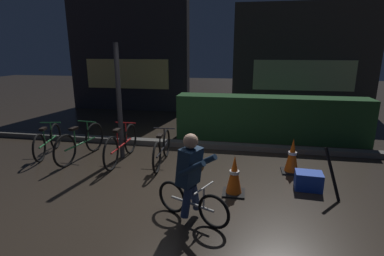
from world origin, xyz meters
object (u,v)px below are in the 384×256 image
Objects in this scene: parked_bike_left_mid at (81,143)px; cyclist at (191,177)px; street_post at (119,103)px; closed_umbrella at (332,174)px; parked_bike_leftmost at (48,141)px; traffic_cone_near at (234,176)px; traffic_cone_far at (292,156)px; parked_bike_center_right at (162,149)px; parked_bike_center_left at (121,145)px; blue_crate at (308,181)px.

cyclist is at bearing -118.21° from parked_bike_left_mid.
street_post is 4.26m from closed_umbrella.
parked_bike_leftmost is 1.73× the size of closed_umbrella.
traffic_cone_far is at bearing 46.01° from traffic_cone_near.
cyclist is at bearing -47.93° from street_post.
parked_bike_center_right is 1.81× the size of closed_umbrella.
parked_bike_center_left reaches higher than blue_crate.
parked_bike_center_right reaches higher than parked_bike_leftmost.
cyclist is (-1.79, -1.25, 0.48)m from blue_crate.
cyclist is at bearing -132.78° from parked_bike_leftmost.
parked_bike_center_right is at bearing 144.86° from traffic_cone_near.
parked_bike_center_left is 2.00× the size of closed_umbrella.
traffic_cone_far is at bearing -13.13° from closed_umbrella.
blue_crate is (0.18, -0.69, -0.18)m from traffic_cone_far.
parked_bike_leftmost is 2.68m from parked_bike_center_right.
parked_bike_leftmost is 0.86m from parked_bike_left_mid.
parked_bike_center_right is at bearing 166.36° from blue_crate.
cyclist reaches higher than closed_umbrella.
parked_bike_left_mid is 0.99× the size of parked_bike_center_left.
parked_bike_center_left is at bearing -106.34° from parked_bike_leftmost.
parked_bike_leftmost is at bearing 90.49° from parked_bike_left_mid.
parked_bike_leftmost is at bearing 87.34° from parked_bike_center_left.
cyclist reaches higher than traffic_cone_near.
traffic_cone_near is at bearing -128.53° from parked_bike_center_right.
parked_bike_center_right reaches higher than traffic_cone_near.
street_post is 1.23m from parked_bike_left_mid.
traffic_cone_near is 0.98× the size of traffic_cone_far.
parked_bike_center_left is (0.08, -0.21, -0.87)m from street_post.
street_post is 2.87× the size of closed_umbrella.
parked_bike_center_left is 3.46m from traffic_cone_far.
blue_crate is at bearing -13.57° from street_post.
parked_bike_leftmost is 2.16× the size of traffic_cone_far.
cyclist is (-1.61, -1.94, 0.30)m from traffic_cone_far.
parked_bike_center_left reaches higher than parked_bike_left_mid.
parked_bike_left_mid is 1.97× the size of closed_umbrella.
blue_crate is 2.23m from cyclist.
traffic_cone_far is at bearing -104.61° from parked_bike_leftmost.
parked_bike_leftmost reaches higher than traffic_cone_near.
parked_bike_leftmost is 0.87× the size of parked_bike_center_left.
blue_crate is at bearing -75.27° from traffic_cone_far.
traffic_cone_far is (3.46, 0.00, -0.02)m from parked_bike_center_left.
closed_umbrella reaches higher than traffic_cone_near.
parked_bike_center_right is 3.18m from closed_umbrella.
parked_bike_left_mid reaches higher than blue_crate.
parked_bike_center_right is (2.67, -0.10, 0.01)m from parked_bike_leftmost.
blue_crate is at bearing -100.82° from parked_bike_center_left.
blue_crate is 0.46m from closed_umbrella.
traffic_cone_near is at bearing -101.43° from parked_bike_left_mid.
cyclist is (2.78, -1.93, 0.28)m from parked_bike_left_mid.
street_post is 2.95m from traffic_cone_near.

